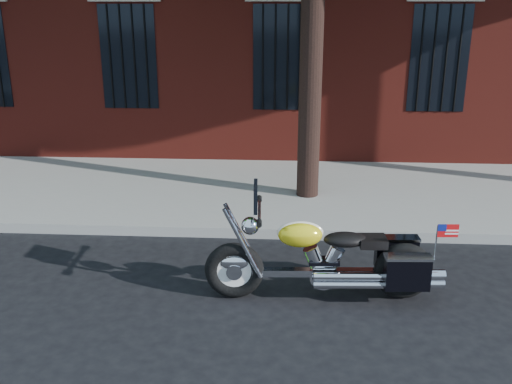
{
  "coord_description": "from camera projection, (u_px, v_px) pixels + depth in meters",
  "views": [
    {
      "loc": [
        0.19,
        -6.21,
        3.2
      ],
      "look_at": [
        -0.24,
        0.8,
        0.87
      ],
      "focal_mm": 40.0,
      "sensor_mm": 36.0,
      "label": 1
    }
  ],
  "objects": [
    {
      "name": "ground",
      "position": [
        271.0,
        281.0,
        6.9
      ],
      "size": [
        120.0,
        120.0,
        0.0
      ],
      "primitive_type": "plane",
      "color": "black",
      "rests_on": "ground"
    },
    {
      "name": "curb",
      "position": [
        275.0,
        232.0,
        8.19
      ],
      "size": [
        40.0,
        0.16,
        0.15
      ],
      "primitive_type": "cube",
      "color": "gray",
      "rests_on": "ground"
    },
    {
      "name": "sidewalk",
      "position": [
        278.0,
        191.0,
        9.97
      ],
      "size": [
        40.0,
        3.6,
        0.15
      ],
      "primitive_type": "cube",
      "color": "gray",
      "rests_on": "ground"
    },
    {
      "name": "motorcycle",
      "position": [
        331.0,
        261.0,
        6.37
      ],
      "size": [
        2.71,
        0.83,
        1.36
      ],
      "rotation": [
        0.0,
        0.0,
        0.05
      ],
      "color": "black",
      "rests_on": "ground"
    }
  ]
}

